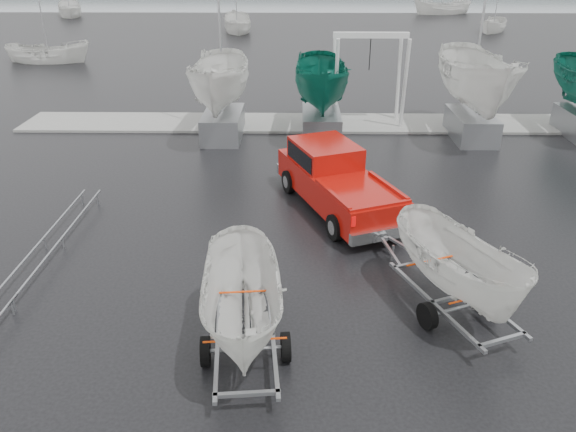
{
  "coord_description": "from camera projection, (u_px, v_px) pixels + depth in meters",
  "views": [
    {
      "loc": [
        -2.36,
        -12.42,
        7.57
      ],
      "look_at": [
        -2.57,
        0.69,
        1.2
      ],
      "focal_mm": 35.0,
      "sensor_mm": 36.0,
      "label": 1
    }
  ],
  "objects": [
    {
      "name": "trailer_hitched",
      "position": [
        466.0,
        215.0,
        11.63
      ],
      "size": [
        2.44,
        3.78,
        4.62
      ],
      "rotation": [
        0.0,
        0.0,
        0.38
      ],
      "color": "gray",
      "rests_on": "ground"
    },
    {
      "name": "mast_rack_0",
      "position": [
        53.0,
        237.0,
        15.32
      ],
      "size": [
        0.56,
        6.5,
        0.06
      ],
      "rotation": [
        0.0,
        0.0,
        1.57
      ],
      "color": "gray",
      "rests_on": "ground"
    },
    {
      "name": "moored_boat_3",
      "position": [
        441.0,
        14.0,
        66.94
      ],
      "size": [
        3.24,
        3.18,
        11.6
      ],
      "rotation": [
        0.0,
        0.0,
        4.9
      ],
      "color": "silver",
      "rests_on": "ground"
    },
    {
      "name": "boat_hoist",
      "position": [
        369.0,
        66.0,
        24.96
      ],
      "size": [
        3.3,
        2.18,
        4.12
      ],
      "color": "silver",
      "rests_on": "ground"
    },
    {
      "name": "dock",
      "position": [
        347.0,
        123.0,
        26.11
      ],
      "size": [
        30.0,
        3.0,
        0.12
      ],
      "primitive_type": "cube",
      "color": "#969690",
      "rests_on": "ground"
    },
    {
      "name": "pickup_truck",
      "position": [
        334.0,
        177.0,
        17.61
      ],
      "size": [
        3.9,
        5.98,
        1.89
      ],
      "rotation": [
        0.0,
        0.0,
        0.38
      ],
      "color": "#A10E08",
      "rests_on": "ground"
    },
    {
      "name": "moored_boat_2",
      "position": [
        493.0,
        32.0,
        53.53
      ],
      "size": [
        2.83,
        2.85,
        10.73
      ],
      "rotation": [
        0.0,
        0.0,
        5.76
      ],
      "color": "silver",
      "rests_on": "ground"
    },
    {
      "name": "ground_plane",
      "position": [
        387.0,
        270.0,
        14.45
      ],
      "size": [
        120.0,
        120.0,
        0.0
      ],
      "primitive_type": "plane",
      "color": "black",
      "rests_on": "ground"
    },
    {
      "name": "keelboat_1",
      "position": [
        323.0,
        52.0,
        22.97
      ],
      "size": [
        2.27,
        3.2,
        7.13
      ],
      "color": "gray",
      "rests_on": "ground"
    },
    {
      "name": "moored_boat_0",
      "position": [
        50.0,
        62.0,
        39.83
      ],
      "size": [
        2.35,
        2.29,
        11.02
      ],
      "rotation": [
        0.0,
        0.0,
        1.57
      ],
      "color": "silver",
      "rests_on": "ground"
    },
    {
      "name": "keelboat_2",
      "position": [
        484.0,
        37.0,
        22.43
      ],
      "size": [
        2.64,
        3.2,
        10.81
      ],
      "color": "gray",
      "rests_on": "ground"
    },
    {
      "name": "moored_boat_1",
      "position": [
        237.0,
        32.0,
        53.6
      ],
      "size": [
        2.88,
        2.94,
        11.38
      ],
      "rotation": [
        0.0,
        0.0,
        3.28
      ],
      "color": "silver",
      "rests_on": "ground"
    },
    {
      "name": "keelboat_0",
      "position": [
        219.0,
        48.0,
        22.77
      ],
      "size": [
        2.37,
        3.2,
        10.54
      ],
      "color": "gray",
      "rests_on": "ground"
    },
    {
      "name": "moored_boat_4",
      "position": [
        70.0,
        16.0,
        65.0
      ],
      "size": [
        3.38,
        3.42,
        11.42
      ],
      "rotation": [
        0.0,
        0.0,
        3.52
      ],
      "color": "silver",
      "rests_on": "ground"
    },
    {
      "name": "trailer_parked",
      "position": [
        242.0,
        244.0,
        10.36
      ],
      "size": [
        1.83,
        3.7,
        4.74
      ],
      "rotation": [
        0.0,
        0.0,
        0.1
      ],
      "color": "gray",
      "rests_on": "ground"
    }
  ]
}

